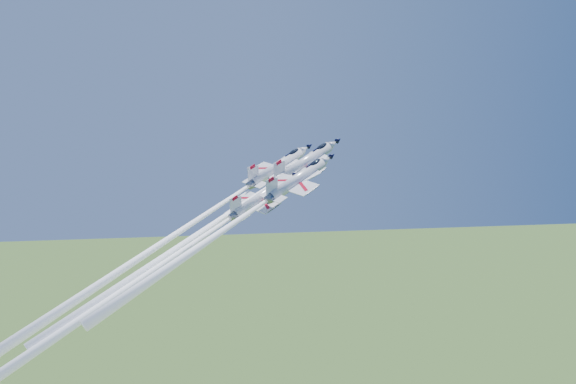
{
  "coord_description": "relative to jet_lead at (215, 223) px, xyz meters",
  "views": [
    {
      "loc": [
        -13.4,
        -118.34,
        122.69
      ],
      "look_at": [
        0.0,
        0.0,
        96.05
      ],
      "focal_mm": 40.0,
      "sensor_mm": 36.0,
      "label": 1
    }
  ],
  "objects": [
    {
      "name": "jet_right",
      "position": [
        2.72,
        -6.6,
        1.4
      ],
      "size": [
        34.87,
        24.07,
        35.22
      ],
      "rotation": [
        0.39,
        0.05,
        -0.98
      ],
      "color": "silver"
    },
    {
      "name": "jet_slot",
      "position": [
        -9.43,
        -8.22,
        -4.98
      ],
      "size": [
        42.4,
        29.31,
        48.94
      ],
      "rotation": [
        0.39,
        0.05,
        -0.98
      ],
      "color": "silver"
    },
    {
      "name": "jet_lead",
      "position": [
        0.0,
        0.0,
        0.0
      ],
      "size": [
        43.68,
        30.18,
        48.75
      ],
      "rotation": [
        0.39,
        0.05,
        -0.98
      ],
      "color": "silver"
    },
    {
      "name": "jet_left",
      "position": [
        -6.8,
        0.21,
        -1.71
      ],
      "size": [
        44.72,
        30.91,
        52.15
      ],
      "rotation": [
        0.39,
        0.05,
        -0.98
      ],
      "color": "silver"
    }
  ]
}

